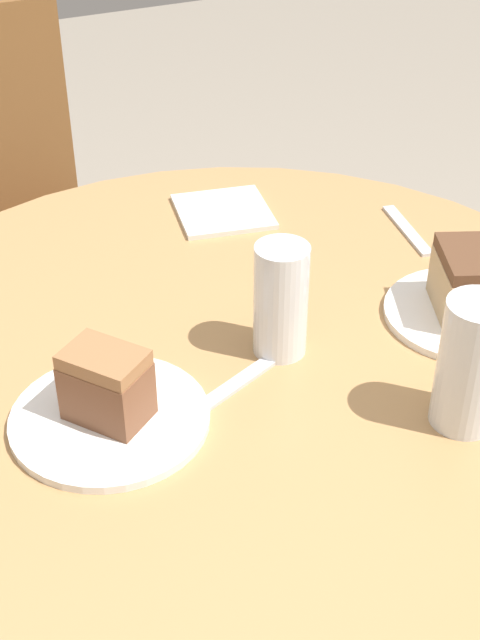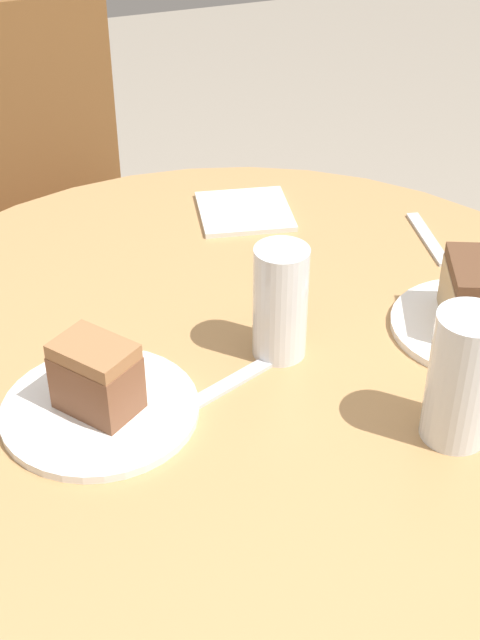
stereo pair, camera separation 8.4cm
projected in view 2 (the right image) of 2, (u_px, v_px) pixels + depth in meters
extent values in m
cylinder|color=tan|center=(240.00, 556.00, 1.31)|extent=(0.09, 0.09, 0.70)
cylinder|color=tan|center=(240.00, 357.00, 1.10)|extent=(1.02, 1.02, 0.03)
cylinder|color=brown|center=(174.00, 376.00, 1.93)|extent=(0.04, 0.04, 0.41)
cylinder|color=brown|center=(126.00, 283.00, 2.24)|extent=(0.04, 0.04, 0.41)
cube|color=#47281E|center=(53.00, 263.00, 1.90)|extent=(0.44, 0.45, 0.03)
cube|color=brown|center=(20.00, 115.00, 1.92)|extent=(0.42, 0.02, 0.48)
cylinder|color=white|center=(100.00, 410.00, 0.98)|extent=(0.22, 0.22, 0.01)
cylinder|color=white|center=(476.00, 327.00, 1.11)|extent=(0.21, 0.21, 0.01)
cube|color=brown|center=(97.00, 383.00, 0.96)|extent=(0.10, 0.11, 0.07)
cube|color=#9E6B42|center=(93.00, 352.00, 0.94)|extent=(0.10, 0.10, 0.02)
cylinder|color=beige|center=(459.00, 398.00, 0.93)|extent=(0.06, 0.06, 0.10)
cylinder|color=white|center=(462.00, 378.00, 0.92)|extent=(0.07, 0.07, 0.15)
cylinder|color=silver|center=(280.00, 319.00, 1.05)|extent=(0.06, 0.06, 0.10)
cylinder|color=white|center=(280.00, 303.00, 1.04)|extent=(0.06, 0.06, 0.14)
cube|color=silver|center=(245.00, 211.00, 1.37)|extent=(0.16, 0.16, 0.01)
cube|color=silver|center=(220.00, 389.00, 1.02)|extent=(0.18, 0.08, 0.00)
cube|color=silver|center=(428.00, 238.00, 1.30)|extent=(0.05, 0.15, 0.00)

